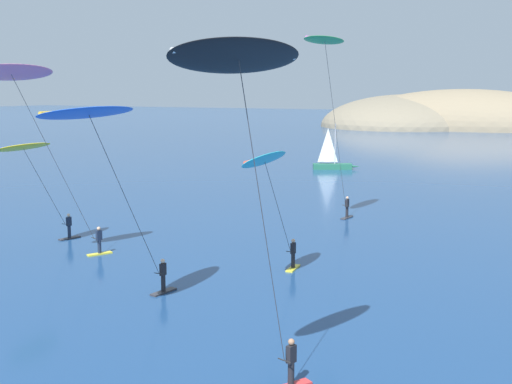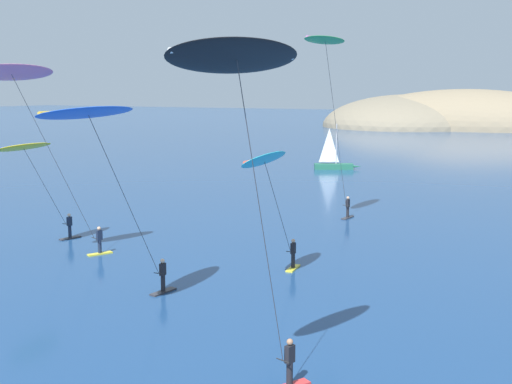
# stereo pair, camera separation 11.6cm
# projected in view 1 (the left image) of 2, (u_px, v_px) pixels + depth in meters

# --- Properties ---
(headland_island) EXTENTS (70.59, 55.75, 20.18)m
(headland_island) POSITION_uv_depth(u_px,v_px,m) (433.00, 127.00, 171.95)
(headland_island) COLOR #84755B
(headland_island) RESTS_ON ground
(sailboat_near) EXTENTS (5.71, 3.59, 5.70)m
(sailboat_near) POSITION_uv_depth(u_px,v_px,m) (335.00, 164.00, 80.27)
(sailboat_near) COLOR #23664C
(sailboat_near) RESTS_ON ground
(kitesurfer_green) EXTENTS (1.73, 7.94, 13.51)m
(kitesurfer_green) POSITION_uv_depth(u_px,v_px,m) (327.00, 56.00, 44.50)
(kitesurfer_green) COLOR #2D2D33
(kitesurfer_green) RESTS_ON ground
(kitesurfer_yellow) EXTENTS (1.34, 6.70, 6.74)m
(kitesurfer_yellow) POSITION_uv_depth(u_px,v_px,m) (29.00, 157.00, 38.99)
(kitesurfer_yellow) COLOR #2D2D33
(kitesurfer_yellow) RESTS_ON ground
(kitesurfer_black) EXTENTS (2.67, 5.76, 11.32)m
(kitesurfer_black) POSITION_uv_depth(u_px,v_px,m) (243.00, 83.00, 18.20)
(kitesurfer_black) COLOR red
(kitesurfer_black) RESTS_ON ground
(kitesurfer_pink) EXTENTS (3.32, 7.91, 11.25)m
(kitesurfer_pink) POSITION_uv_depth(u_px,v_px,m) (19.00, 87.00, 33.99)
(kitesurfer_pink) COLOR yellow
(kitesurfer_pink) RESTS_ON ground
(kitesurfer_blue) EXTENTS (1.77, 8.79, 9.28)m
(kitesurfer_blue) POSITION_uv_depth(u_px,v_px,m) (95.00, 127.00, 25.85)
(kitesurfer_blue) COLOR #2D2D33
(kitesurfer_blue) RESTS_ON ground
(kitesurfer_cyan) EXTENTS (1.30, 6.71, 6.93)m
(kitesurfer_cyan) POSITION_uv_depth(u_px,v_px,m) (268.00, 170.00, 31.73)
(kitesurfer_cyan) COLOR yellow
(kitesurfer_cyan) RESTS_ON ground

